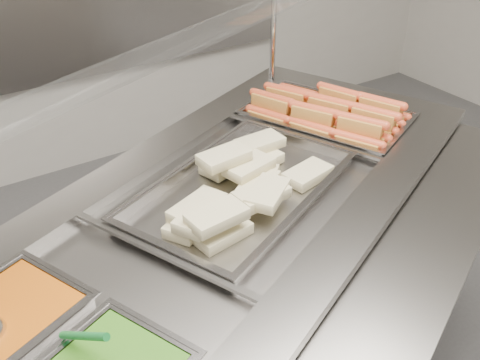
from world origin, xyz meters
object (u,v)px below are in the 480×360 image
steam_counter (232,308)px  pan_hotdogs (326,125)px  sneeze_guard (161,55)px  pan_wraps (242,193)px

steam_counter → pan_hotdogs: (0.59, 0.26, 0.42)m
sneeze_guard → pan_wraps: (0.15, -0.18, -0.40)m
steam_counter → sneeze_guard: sneeze_guard is taller
sneeze_guard → pan_wraps: bearing=-51.2°
steam_counter → pan_wraps: size_ratio=2.62×
steam_counter → sneeze_guard: (-0.09, 0.21, 0.84)m
pan_hotdogs → pan_wraps: (-0.53, -0.23, 0.02)m
steam_counter → pan_wraps: (0.06, 0.02, 0.44)m
steam_counter → pan_hotdogs: bearing=23.5°
pan_hotdogs → pan_wraps: size_ratio=0.82×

